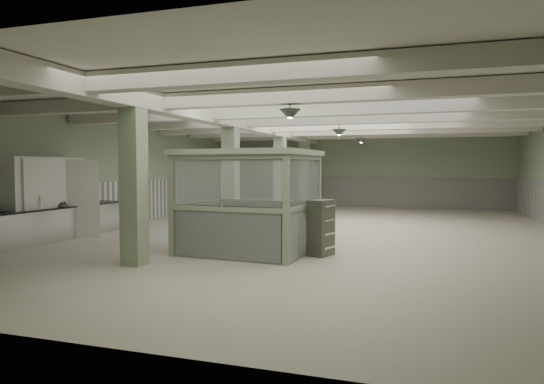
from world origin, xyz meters
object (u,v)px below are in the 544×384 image
(walkin_cooler, at_px, (45,198))
(filing_cabinet, at_px, (321,228))
(guard_booth, at_px, (248,182))
(prep_counter, at_px, (59,223))

(walkin_cooler, relative_size, filing_cabinet, 2.00)
(guard_booth, relative_size, filing_cabinet, 2.48)
(prep_counter, distance_m, filing_cabinet, 7.42)
(filing_cabinet, bearing_deg, guard_booth, -158.54)
(walkin_cooler, xyz_separation_m, filing_cabinet, (7.50, 0.21, -0.53))
(walkin_cooler, bearing_deg, prep_counter, 77.86)
(prep_counter, height_order, guard_booth, guard_booth)
(prep_counter, bearing_deg, walkin_cooler, -102.14)
(prep_counter, xyz_separation_m, filing_cabinet, (7.42, -0.18, 0.17))
(prep_counter, bearing_deg, filing_cabinet, -1.40)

